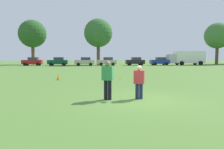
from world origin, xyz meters
TOP-DOWN VIEW (x-y plane):
  - ground_plane at (0.00, 0.00)m, footprint 198.29×198.29m
  - player_thrower at (-1.46, 0.19)m, footprint 0.56×0.44m
  - player_defender at (0.00, 0.29)m, footprint 0.53×0.41m
  - frisbee at (-0.84, 0.13)m, footprint 0.27×0.27m
  - traffic_cone at (-5.24, 8.71)m, footprint 0.32×0.32m
  - parked_car_near_left at (-16.14, 38.36)m, footprint 4.25×2.32m
  - parked_car_mid_left at (-10.53, 37.66)m, footprint 4.25×2.32m
  - parked_car_center at (-4.71, 37.12)m, footprint 4.25×2.32m
  - parked_car_mid_right at (0.11, 37.71)m, footprint 4.25×2.32m
  - parked_car_near_right at (6.50, 38.48)m, footprint 4.25×2.32m
  - parked_car_far_right at (12.12, 38.39)m, footprint 4.25×2.32m
  - box_truck at (18.46, 38.95)m, footprint 8.57×3.18m
  - tree_west_oak at (-17.92, 44.93)m, footprint 6.71×6.71m
  - tree_west_maple at (-1.80, 41.67)m, footprint 6.68×6.68m
  - tree_center_elm at (27.87, 42.64)m, footprint 6.38×6.38m

SIDE VIEW (x-z plane):
  - ground_plane at x=0.00m, z-range 0.00..0.00m
  - traffic_cone at x=-5.24m, z-range -0.01..0.47m
  - player_defender at x=0.00m, z-range 0.09..1.64m
  - parked_car_near_left at x=-16.14m, z-range 0.01..1.83m
  - parked_car_mid_left at x=-10.53m, z-range 0.01..1.83m
  - parked_car_center at x=-4.71m, z-range 0.01..1.83m
  - parked_car_mid_right at x=0.11m, z-range 0.01..1.83m
  - parked_car_near_right at x=6.50m, z-range 0.01..1.83m
  - parked_car_far_right at x=12.12m, z-range 0.01..1.83m
  - frisbee at x=-0.84m, z-range 0.94..1.02m
  - player_thrower at x=-1.46m, z-range 0.11..1.88m
  - box_truck at x=18.46m, z-range 0.16..3.34m
  - tree_center_elm at x=27.87m, z-range 1.95..12.31m
  - tree_west_maple at x=-1.80m, z-range 2.04..12.89m
  - tree_west_oak at x=-17.92m, z-range 2.05..12.96m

